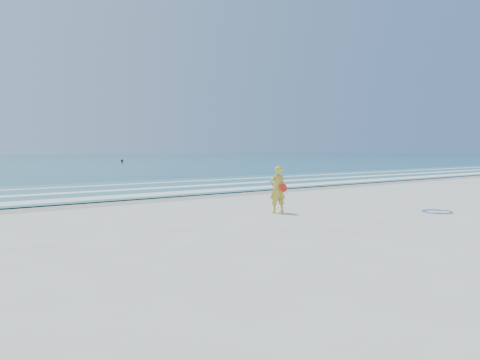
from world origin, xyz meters
TOP-DOWN VIEW (x-y plane):
  - ground at (0.00, 0.00)m, footprint 400.00×400.00m
  - wet_sand at (0.00, 9.00)m, footprint 400.00×2.40m
  - shallow at (0.00, 14.00)m, footprint 400.00×10.00m
  - foam_near at (0.00, 10.30)m, footprint 400.00×1.40m
  - foam_mid at (0.00, 13.20)m, footprint 400.00×0.90m
  - foam_far at (0.00, 16.50)m, footprint 400.00×0.60m
  - hoop at (5.28, -0.03)m, footprint 1.15×1.15m
  - buoy at (22.10, 62.17)m, footprint 0.40×0.40m
  - woman at (1.16, 2.93)m, footprint 0.60×0.46m

SIDE VIEW (x-z plane):
  - ground at x=0.00m, z-range 0.00..0.00m
  - wet_sand at x=0.00m, z-range 0.00..0.00m
  - hoop at x=5.28m, z-range 0.00..0.03m
  - shallow at x=0.00m, z-range 0.04..0.05m
  - foam_near at x=0.00m, z-range 0.05..0.06m
  - foam_mid at x=0.00m, z-range 0.05..0.06m
  - foam_far at x=0.00m, z-range 0.05..0.06m
  - buoy at x=22.10m, z-range 0.04..0.44m
  - woman at x=1.16m, z-range 0.00..1.47m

